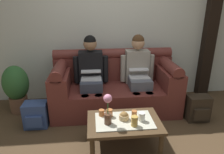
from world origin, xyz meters
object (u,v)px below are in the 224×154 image
cup_far_left (142,117)px  cup_far_right (102,113)px  potted_plant (16,87)px  flower_vase (108,109)px  cup_far_center (109,113)px  backpack_left (36,115)px  backpack_right (198,108)px  cup_near_left (134,121)px  snack_bowl (124,116)px  cup_near_right (134,114)px  couch (115,87)px  person_right (138,70)px  coffee_table (124,124)px  person_left (91,72)px

cup_far_left → cup_far_right: cup_far_left is taller
potted_plant → flower_vase: bearing=-38.7°
cup_far_center → backpack_left: size_ratio=0.26×
backpack_right → cup_near_left: bearing=-150.6°
snack_bowl → cup_near_right: snack_bowl is taller
couch → person_right: person_right is taller
backpack_right → coffee_table: bearing=-157.6°
cup_far_right → backpack_right: 1.53m
couch → cup_near_left: (0.10, -1.15, 0.06)m
coffee_table → cup_near_right: bearing=21.3°
backpack_right → potted_plant: size_ratio=0.50×
cup_near_right → cup_far_left: cup_far_left is taller
person_left → potted_plant: (-1.19, 0.03, -0.23)m
person_right → flower_vase: size_ratio=3.27×
person_right → person_left: bearing=180.0°
person_left → cup_far_center: bearing=-76.7°
person_right → couch: bearing=179.6°
person_left → cup_far_right: (0.12, -0.88, -0.24)m
flower_vase → cup_far_right: bearing=109.1°
backpack_right → potted_plant: (-2.78, 0.55, 0.24)m
snack_bowl → backpack_left: 1.33m
person_left → cup_far_left: size_ratio=11.49×
couch → cup_near_right: 0.98m
person_left → cup_near_left: person_left is taller
coffee_table → snack_bowl: bearing=98.3°
flower_vase → cup_far_left: (0.40, 0.02, -0.14)m
snack_bowl → backpack_left: size_ratio=0.33×
cup_far_right → flower_vase: bearing=-70.9°
flower_vase → cup_near_left: flower_vase is taller
person_right → snack_bowl: bearing=-111.1°
person_left → backpack_left: 1.04m
flower_vase → cup_far_center: (0.03, 0.16, -0.15)m
couch → cup_far_right: 0.93m
cup_near_right → snack_bowl: bearing=-166.1°
couch → potted_plant: bearing=178.9°
cup_near_left → backpack_left: 1.48m
cup_far_center → backpack_right: (1.37, 0.39, -0.23)m
cup_near_right → cup_far_center: bearing=169.8°
coffee_table → cup_far_right: cup_far_right is taller
person_right → snack_bowl: 1.10m
backpack_right → flower_vase: bearing=-158.6°
flower_vase → cup_far_right: size_ratio=4.76×
couch → potted_plant: couch is taller
person_right → cup_far_right: size_ratio=15.57×
couch → person_left: 0.48m
snack_bowl → backpack_left: (-1.19, 0.55, -0.24)m
cup_far_center → cup_far_right: cup_far_center is taller
couch → person_left: bearing=-179.6°
person_right → backpack_left: bearing=-163.9°
coffee_table → cup_far_right: size_ratio=11.22×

